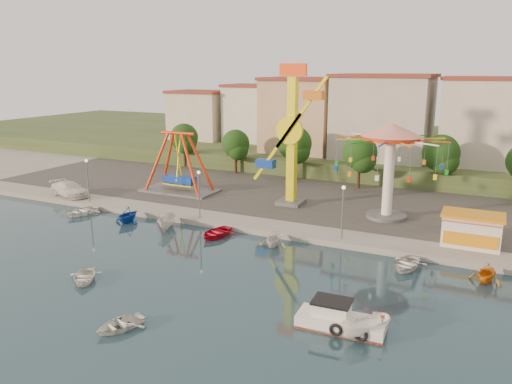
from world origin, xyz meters
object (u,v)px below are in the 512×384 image
Objects in this scene: pirate_ship_ride at (179,164)px; rowboat_a at (84,277)px; kamikaze_tower at (294,139)px; van at (70,189)px; wave_swinger at (390,149)px; skiff at (366,328)px; cabin_motorboat at (339,321)px.

rowboat_a is (8.79, -26.24, -4.03)m from pirate_ship_ride.
pirate_ship_ride is at bearing -178.68° from kamikaze_tower.
rowboat_a is at bearing -71.49° from pirate_ship_ride.
van is at bearing -162.88° from kamikaze_tower.
kamikaze_tower is at bearing 178.04° from wave_swinger.
rowboat_a is (-18.42, -26.23, -7.83)m from wave_swinger.
kamikaze_tower is 29.49m from van.
wave_swinger is 32.99m from rowboat_a.
pirate_ship_ride is 40.10m from skiff.
kamikaze_tower is at bearing 159.48° from skiff.
van is (-27.38, -8.43, -7.01)m from kamikaze_tower.
cabin_motorboat is 1.60× the size of skiff.
cabin_motorboat is 0.94× the size of van.
pirate_ship_ride is 16.52m from kamikaze_tower.
cabin_motorboat is at bearing -40.00° from pirate_ship_ride.
kamikaze_tower is at bearing 114.73° from cabin_motorboat.
van is at bearing -168.22° from wave_swinger.
cabin_motorboat is (29.28, -24.57, -3.86)m from pirate_ship_ride.
skiff is at bearing -81.04° from wave_swinger.
pirate_ship_ride reaches higher than skiff.
cabin_motorboat is 1.92m from skiff.
rowboat_a is 22.39m from skiff.
kamikaze_tower is at bearing -59.54° from van.
pirate_ship_ride is 1.61× the size of van.
cabin_motorboat is at bearing -31.79° from rowboat_a.
pirate_ship_ride is 38.41m from cabin_motorboat.
skiff is at bearing -16.32° from cabin_motorboat.
skiff is at bearing -38.75° from pirate_ship_ride.
van is at bearing 101.51° from rowboat_a.
wave_swinger is at bearing 91.49° from cabin_motorboat.
wave_swinger is (11.22, -0.38, -0.32)m from kamikaze_tower.
kamikaze_tower is (15.99, 0.37, 4.12)m from pirate_ship_ride.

